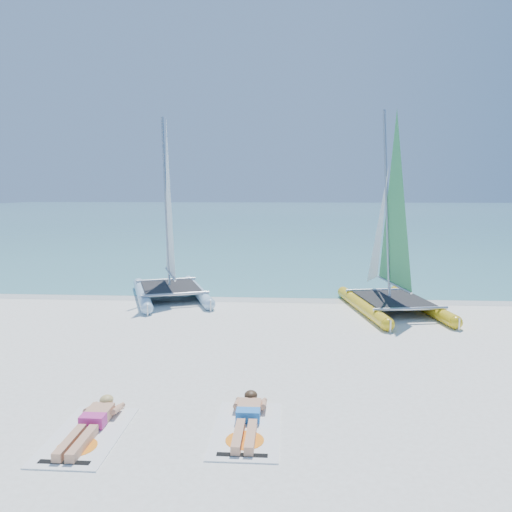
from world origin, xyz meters
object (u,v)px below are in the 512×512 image
Objects in this scene: catamaran_yellow at (389,244)px; towel_b at (247,429)px; sunbather_a at (92,422)px; sunbather_b at (248,417)px; towel_a at (87,435)px; catamaran_blue at (169,242)px.

towel_b is at bearing -124.16° from catamaran_yellow.
catamaran_yellow is 3.59× the size of sunbather_a.
sunbather_a is at bearing -171.77° from sunbather_b.
catamaran_yellow is 3.35× the size of towel_b.
catamaran_yellow is 10.45m from towel_a.
catamaran_blue reaches higher than sunbather_b.
sunbather_b reaches higher than towel_a.
sunbather_a is at bearing -135.95° from catamaran_yellow.
sunbather_b is at bearing -89.66° from catamaran_blue.
sunbather_b is at bearing 8.23° from sunbather_a.
catamaran_blue is 9.80m from towel_b.
sunbather_b is (-3.60, -7.86, -1.83)m from catamaran_yellow.
sunbather_a is 2.33m from towel_b.
catamaran_blue is 9.39m from sunbather_a.
catamaran_yellow reaches higher than towel_a.
towel_b is 1.07× the size of sunbather_b.
sunbather_a is 1.00× the size of sunbather_b.
sunbather_a reaches higher than towel_b.
towel_b is at bearing -90.00° from sunbather_b.
catamaran_yellow is at bearing 65.41° from sunbather_b.
catamaran_blue is 3.36× the size of towel_b.
catamaran_yellow is 10.28m from sunbather_a.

